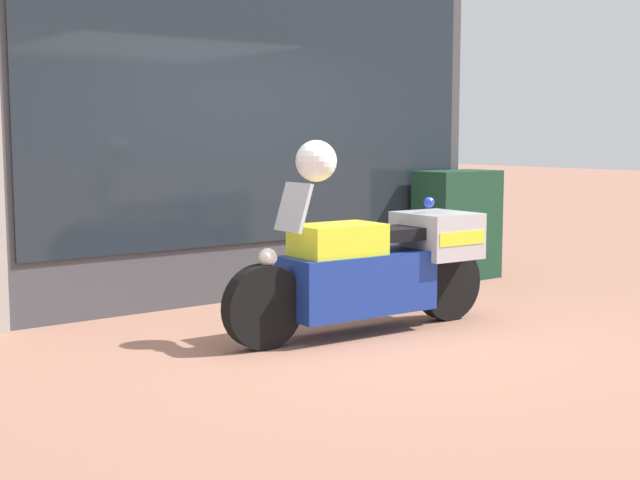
% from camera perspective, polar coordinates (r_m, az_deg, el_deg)
% --- Properties ---
extents(ground_plane, '(60.00, 60.00, 0.00)m').
position_cam_1_polar(ground_plane, '(7.15, 2.26, -6.06)').
color(ground_plane, '#9E6B56').
extents(shop_building, '(6.09, 0.55, 3.52)m').
position_cam_1_polar(shop_building, '(8.39, -8.73, 7.95)').
color(shop_building, '#424247').
rests_on(shop_building, ground).
extents(window_display, '(4.75, 0.30, 1.82)m').
position_cam_1_polar(window_display, '(8.89, -4.30, -0.63)').
color(window_display, slate).
rests_on(window_display, ground).
extents(paramedic_motorcycle, '(2.49, 0.65, 1.23)m').
position_cam_1_polar(paramedic_motorcycle, '(7.18, 3.64, -1.63)').
color(paramedic_motorcycle, black).
rests_on(paramedic_motorcycle, ground).
extents(utility_cabinet, '(0.90, 0.52, 1.19)m').
position_cam_1_polar(utility_cabinet, '(9.89, 8.77, 0.96)').
color(utility_cabinet, '#193D28').
rests_on(utility_cabinet, ground).
extents(white_helmet, '(0.32, 0.32, 0.32)m').
position_cam_1_polar(white_helmet, '(6.76, -0.25, 5.08)').
color(white_helmet, white).
rests_on(white_helmet, paramedic_motorcycle).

